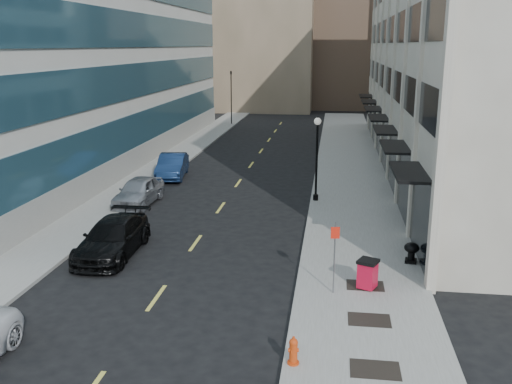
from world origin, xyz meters
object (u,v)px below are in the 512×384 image
(urn_planter, at_px, (412,251))
(lamppost, at_px, (317,151))
(car_blue_sedan, at_px, (172,166))
(sign_post, at_px, (335,248))
(car_black_pickup, at_px, (113,238))
(fire_hydrant, at_px, (293,351))
(trash_bin, at_px, (368,273))
(car_silver_sedan, at_px, (139,191))
(traffic_signal, at_px, (231,74))

(urn_planter, bearing_deg, lamppost, 114.68)
(car_blue_sedan, xyz_separation_m, sign_post, (11.20, -18.01, 1.05))
(urn_planter, bearing_deg, car_black_pickup, -177.91)
(fire_hydrant, bearing_deg, car_blue_sedan, 104.80)
(urn_planter, bearing_deg, trash_bin, -124.03)
(car_silver_sedan, relative_size, urn_planter, 5.38)
(traffic_signal, distance_m, trash_bin, 46.59)
(traffic_signal, relative_size, sign_post, 2.57)
(fire_hydrant, bearing_deg, lamppost, 81.09)
(fire_hydrant, xyz_separation_m, trash_bin, (2.35, 5.58, 0.20))
(car_blue_sedan, height_order, urn_planter, car_blue_sedan)
(trash_bin, distance_m, lamppost, 12.68)
(sign_post, bearing_deg, traffic_signal, 94.75)
(car_blue_sedan, bearing_deg, traffic_signal, 84.10)
(fire_hydrant, xyz_separation_m, lamppost, (0.00, 17.83, 2.49))
(car_blue_sedan, relative_size, fire_hydrant, 5.87)
(urn_planter, bearing_deg, traffic_signal, 109.98)
(urn_planter, bearing_deg, fire_hydrant, -116.92)
(traffic_signal, bearing_deg, sign_post, -75.19)
(car_silver_sedan, bearing_deg, traffic_signal, 93.85)
(car_black_pickup, xyz_separation_m, trash_bin, (10.85, -2.42, -0.03))
(car_black_pickup, bearing_deg, car_silver_sedan, 100.42)
(fire_hydrant, relative_size, urn_planter, 0.98)
(lamppost, bearing_deg, traffic_signal, 108.56)
(car_silver_sedan, xyz_separation_m, car_blue_sedan, (0.00, 7.00, 0.03))
(car_black_pickup, distance_m, lamppost, 13.19)
(trash_bin, bearing_deg, car_black_pickup, -168.51)
(car_silver_sedan, distance_m, urn_planter, 16.25)
(lamppost, bearing_deg, car_black_pickup, -130.86)
(car_silver_sedan, distance_m, lamppost, 10.51)
(car_black_pickup, xyz_separation_m, urn_planter, (12.80, 0.47, -0.11))
(car_black_pickup, height_order, sign_post, sign_post)
(fire_hydrant, distance_m, sign_post, 5.28)
(car_silver_sedan, distance_m, trash_bin, 16.24)
(car_silver_sedan, relative_size, fire_hydrant, 5.50)
(lamppost, distance_m, sign_post, 12.93)
(traffic_signal, relative_size, car_blue_sedan, 1.41)
(traffic_signal, distance_m, fire_hydrant, 51.41)
(sign_post, height_order, urn_planter, sign_post)
(traffic_signal, height_order, sign_post, traffic_signal)
(fire_hydrant, distance_m, trash_bin, 6.05)
(sign_post, bearing_deg, car_black_pickup, 152.55)
(traffic_signal, bearing_deg, car_blue_sedan, -88.51)
(sign_post, bearing_deg, trash_bin, 15.02)
(car_black_pickup, bearing_deg, fire_hydrant, -44.16)
(lamppost, relative_size, sign_post, 1.82)
(car_silver_sedan, height_order, lamppost, lamppost)
(car_blue_sedan, height_order, trash_bin, car_blue_sedan)
(car_black_pickup, xyz_separation_m, car_silver_sedan, (-1.60, 8.00, 0.01))
(urn_planter, bearing_deg, car_blue_sedan, 134.74)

